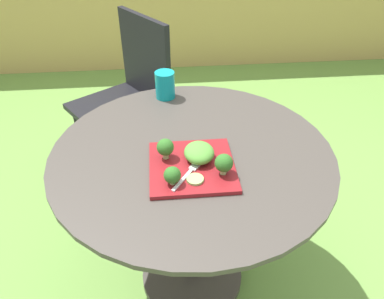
{
  "coord_description": "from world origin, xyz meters",
  "views": [
    {
      "loc": [
        -0.1,
        -1.0,
        1.47
      ],
      "look_at": [
        -0.0,
        -0.05,
        0.76
      ],
      "focal_mm": 34.81,
      "sensor_mm": 36.0,
      "label": 1
    }
  ],
  "objects_px": {
    "drinking_glass": "(165,86)",
    "salad_plate": "(192,167)",
    "fork": "(189,173)",
    "patio_chair": "(130,89)"
  },
  "relations": [
    {
      "from": "drinking_glass",
      "to": "salad_plate",
      "type": "bearing_deg",
      "value": -82.14
    },
    {
      "from": "salad_plate",
      "to": "fork",
      "type": "distance_m",
      "value": 0.04
    },
    {
      "from": "drinking_glass",
      "to": "fork",
      "type": "distance_m",
      "value": 0.52
    },
    {
      "from": "patio_chair",
      "to": "drinking_glass",
      "type": "bearing_deg",
      "value": -68.54
    },
    {
      "from": "salad_plate",
      "to": "fork",
      "type": "bearing_deg",
      "value": -108.42
    },
    {
      "from": "patio_chair",
      "to": "salad_plate",
      "type": "xyz_separation_m",
      "value": [
        0.25,
        -0.94,
        0.2
      ]
    },
    {
      "from": "salad_plate",
      "to": "fork",
      "type": "relative_size",
      "value": 1.98
    },
    {
      "from": "patio_chair",
      "to": "salad_plate",
      "type": "distance_m",
      "value": 0.99
    },
    {
      "from": "patio_chair",
      "to": "fork",
      "type": "xyz_separation_m",
      "value": [
        0.23,
        -0.98,
        0.21
      ]
    },
    {
      "from": "fork",
      "to": "salad_plate",
      "type": "bearing_deg",
      "value": 71.58
    }
  ]
}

